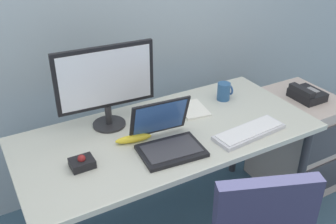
{
  "coord_description": "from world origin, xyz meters",
  "views": [
    {
      "loc": [
        -0.86,
        -1.54,
        1.87
      ],
      "look_at": [
        0.0,
        0.0,
        0.87
      ],
      "focal_mm": 41.61,
      "sensor_mm": 36.0,
      "label": 1
    }
  ],
  "objects_px": {
    "desk_phone": "(306,94)",
    "laptop": "(167,138)",
    "file_cabinet": "(296,142)",
    "monitor_main": "(106,82)",
    "coffee_mug": "(224,91)",
    "banana": "(133,138)",
    "keyboard": "(249,132)",
    "paper_notepad": "(193,109)",
    "trackball_mouse": "(82,163)"
  },
  "relations": [
    {
      "from": "trackball_mouse",
      "to": "paper_notepad",
      "type": "distance_m",
      "value": 0.77
    },
    {
      "from": "desk_phone",
      "to": "banana",
      "type": "relative_size",
      "value": 1.05
    },
    {
      "from": "trackball_mouse",
      "to": "desk_phone",
      "type": "bearing_deg",
      "value": 2.25
    },
    {
      "from": "file_cabinet",
      "to": "banana",
      "type": "relative_size",
      "value": 3.66
    },
    {
      "from": "paper_notepad",
      "to": "trackball_mouse",
      "type": "bearing_deg",
      "value": -164.39
    },
    {
      "from": "keyboard",
      "to": "trackball_mouse",
      "type": "bearing_deg",
      "value": 169.46
    },
    {
      "from": "keyboard",
      "to": "coffee_mug",
      "type": "bearing_deg",
      "value": 72.78
    },
    {
      "from": "banana",
      "to": "coffee_mug",
      "type": "bearing_deg",
      "value": 12.65
    },
    {
      "from": "monitor_main",
      "to": "banana",
      "type": "height_order",
      "value": "monitor_main"
    },
    {
      "from": "keyboard",
      "to": "banana",
      "type": "bearing_deg",
      "value": 157.32
    },
    {
      "from": "file_cabinet",
      "to": "banana",
      "type": "distance_m",
      "value": 1.31
    },
    {
      "from": "laptop",
      "to": "keyboard",
      "type": "bearing_deg",
      "value": -13.85
    },
    {
      "from": "file_cabinet",
      "to": "laptop",
      "type": "xyz_separation_m",
      "value": [
        -1.11,
        -0.13,
        0.46
      ]
    },
    {
      "from": "trackball_mouse",
      "to": "file_cabinet",
      "type": "bearing_deg",
      "value": 2.85
    },
    {
      "from": "file_cabinet",
      "to": "trackball_mouse",
      "type": "bearing_deg",
      "value": -177.15
    },
    {
      "from": "coffee_mug",
      "to": "paper_notepad",
      "type": "bearing_deg",
      "value": -174.54
    },
    {
      "from": "desk_phone",
      "to": "laptop",
      "type": "bearing_deg",
      "value": -174.19
    },
    {
      "from": "file_cabinet",
      "to": "paper_notepad",
      "type": "bearing_deg",
      "value": 170.6
    },
    {
      "from": "trackball_mouse",
      "to": "banana",
      "type": "height_order",
      "value": "trackball_mouse"
    },
    {
      "from": "trackball_mouse",
      "to": "coffee_mug",
      "type": "relative_size",
      "value": 1.01
    },
    {
      "from": "keyboard",
      "to": "coffee_mug",
      "type": "relative_size",
      "value": 3.85
    },
    {
      "from": "monitor_main",
      "to": "coffee_mug",
      "type": "height_order",
      "value": "monitor_main"
    },
    {
      "from": "trackball_mouse",
      "to": "paper_notepad",
      "type": "bearing_deg",
      "value": 15.61
    },
    {
      "from": "keyboard",
      "to": "paper_notepad",
      "type": "bearing_deg",
      "value": 108.1
    },
    {
      "from": "laptop",
      "to": "trackball_mouse",
      "type": "distance_m",
      "value": 0.43
    },
    {
      "from": "monitor_main",
      "to": "keyboard",
      "type": "relative_size",
      "value": 1.26
    },
    {
      "from": "monitor_main",
      "to": "laptop",
      "type": "bearing_deg",
      "value": -62.89
    },
    {
      "from": "desk_phone",
      "to": "banana",
      "type": "xyz_separation_m",
      "value": [
        -1.23,
        0.02,
        0.04
      ]
    },
    {
      "from": "coffee_mug",
      "to": "banana",
      "type": "relative_size",
      "value": 0.57
    },
    {
      "from": "trackball_mouse",
      "to": "coffee_mug",
      "type": "xyz_separation_m",
      "value": [
        0.98,
        0.23,
        0.03
      ]
    },
    {
      "from": "desk_phone",
      "to": "laptop",
      "type": "height_order",
      "value": "laptop"
    },
    {
      "from": "laptop",
      "to": "coffee_mug",
      "type": "bearing_deg",
      "value": 26.8
    },
    {
      "from": "laptop",
      "to": "file_cabinet",
      "type": "bearing_deg",
      "value": 6.61
    },
    {
      "from": "keyboard",
      "to": "coffee_mug",
      "type": "distance_m",
      "value": 0.41
    },
    {
      "from": "file_cabinet",
      "to": "laptop",
      "type": "height_order",
      "value": "laptop"
    },
    {
      "from": "desk_phone",
      "to": "monitor_main",
      "type": "xyz_separation_m",
      "value": [
        -1.27,
        0.23,
        0.29
      ]
    },
    {
      "from": "file_cabinet",
      "to": "desk_phone",
      "type": "xyz_separation_m",
      "value": [
        -0.01,
        -0.02,
        0.38
      ]
    },
    {
      "from": "keyboard",
      "to": "trackball_mouse",
      "type": "distance_m",
      "value": 0.88
    },
    {
      "from": "keyboard",
      "to": "paper_notepad",
      "type": "distance_m",
      "value": 0.39
    },
    {
      "from": "file_cabinet",
      "to": "coffee_mug",
      "type": "relative_size",
      "value": 6.37
    },
    {
      "from": "trackball_mouse",
      "to": "coffee_mug",
      "type": "bearing_deg",
      "value": 13.19
    },
    {
      "from": "keyboard",
      "to": "coffee_mug",
      "type": "height_order",
      "value": "coffee_mug"
    },
    {
      "from": "paper_notepad",
      "to": "banana",
      "type": "xyz_separation_m",
      "value": [
        -0.45,
        -0.13,
        0.01
      ]
    },
    {
      "from": "desk_phone",
      "to": "keyboard",
      "type": "distance_m",
      "value": 0.7
    },
    {
      "from": "desk_phone",
      "to": "laptop",
      "type": "distance_m",
      "value": 1.11
    },
    {
      "from": "monitor_main",
      "to": "banana",
      "type": "bearing_deg",
      "value": -77.59
    },
    {
      "from": "monitor_main",
      "to": "coffee_mug",
      "type": "relative_size",
      "value": 4.84
    },
    {
      "from": "laptop",
      "to": "paper_notepad",
      "type": "xyz_separation_m",
      "value": [
        0.32,
        0.26,
        -0.05
      ]
    },
    {
      "from": "desk_phone",
      "to": "coffee_mug",
      "type": "bearing_deg",
      "value": 162.53
    },
    {
      "from": "keyboard",
      "to": "desk_phone",
      "type": "bearing_deg",
      "value": 18.38
    }
  ]
}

